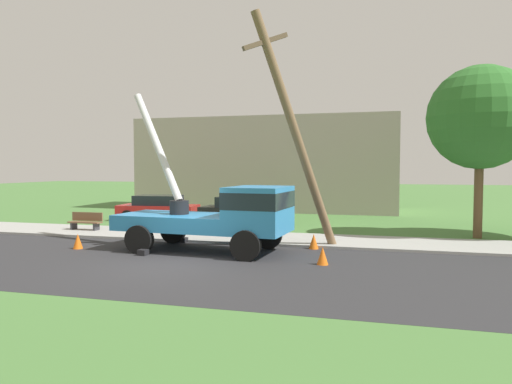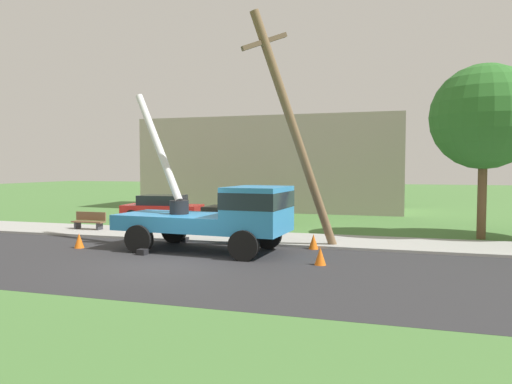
{
  "view_description": "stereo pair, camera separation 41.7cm",
  "coord_description": "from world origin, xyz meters",
  "px_view_note": "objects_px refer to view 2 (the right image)",
  "views": [
    {
      "loc": [
        6.35,
        -13.35,
        3.04
      ],
      "look_at": [
        1.7,
        3.83,
        2.08
      ],
      "focal_mm": 33.12,
      "sensor_mm": 36.0,
      "label": 1
    },
    {
      "loc": [
        6.75,
        -13.24,
        3.04
      ],
      "look_at": [
        1.7,
        3.83,
        2.08
      ],
      "focal_mm": 33.12,
      "sensor_mm": 36.0,
      "label": 2
    }
  ],
  "objects_px": {
    "leaning_utility_pole": "(294,131)",
    "traffic_cone_ahead": "(320,256)",
    "parked_sedan_red": "(162,208)",
    "utility_truck": "(224,213)",
    "traffic_cone_behind": "(79,241)",
    "roadside_tree_far": "(484,117)",
    "traffic_cone_curbside": "(313,242)",
    "park_bench": "(89,221)",
    "parked_sedan_black": "(245,210)"
  },
  "relations": [
    {
      "from": "parked_sedan_red",
      "to": "park_bench",
      "type": "bearing_deg",
      "value": -102.21
    },
    {
      "from": "park_bench",
      "to": "parked_sedan_black",
      "type": "bearing_deg",
      "value": 40.54
    },
    {
      "from": "traffic_cone_ahead",
      "to": "parked_sedan_red",
      "type": "xyz_separation_m",
      "value": [
        -10.48,
        9.7,
        0.43
      ]
    },
    {
      "from": "leaning_utility_pole",
      "to": "roadside_tree_far",
      "type": "bearing_deg",
      "value": 34.43
    },
    {
      "from": "traffic_cone_curbside",
      "to": "parked_sedan_black",
      "type": "height_order",
      "value": "parked_sedan_black"
    },
    {
      "from": "utility_truck",
      "to": "roadside_tree_far",
      "type": "distance_m",
      "value": 11.63
    },
    {
      "from": "utility_truck",
      "to": "parked_sedan_black",
      "type": "height_order",
      "value": "utility_truck"
    },
    {
      "from": "roadside_tree_far",
      "to": "traffic_cone_ahead",
      "type": "bearing_deg",
      "value": -128.33
    },
    {
      "from": "parked_sedan_black",
      "to": "roadside_tree_far",
      "type": "relative_size",
      "value": 0.61
    },
    {
      "from": "traffic_cone_behind",
      "to": "leaning_utility_pole",
      "type": "bearing_deg",
      "value": 13.65
    },
    {
      "from": "utility_truck",
      "to": "park_bench",
      "type": "distance_m",
      "value": 8.68
    },
    {
      "from": "traffic_cone_behind",
      "to": "park_bench",
      "type": "height_order",
      "value": "park_bench"
    },
    {
      "from": "traffic_cone_curbside",
      "to": "park_bench",
      "type": "distance_m",
      "value": 11.08
    },
    {
      "from": "traffic_cone_curbside",
      "to": "park_bench",
      "type": "relative_size",
      "value": 0.35
    },
    {
      "from": "parked_sedan_red",
      "to": "parked_sedan_black",
      "type": "bearing_deg",
      "value": 0.08
    },
    {
      "from": "traffic_cone_ahead",
      "to": "parked_sedan_red",
      "type": "relative_size",
      "value": 0.12
    },
    {
      "from": "traffic_cone_ahead",
      "to": "park_bench",
      "type": "xyz_separation_m",
      "value": [
        -11.6,
        4.55,
        0.18
      ]
    },
    {
      "from": "traffic_cone_ahead",
      "to": "traffic_cone_curbside",
      "type": "relative_size",
      "value": 1.0
    },
    {
      "from": "leaning_utility_pole",
      "to": "roadside_tree_far",
      "type": "distance_m",
      "value": 8.52
    },
    {
      "from": "utility_truck",
      "to": "parked_sedan_black",
      "type": "relative_size",
      "value": 1.51
    },
    {
      "from": "utility_truck",
      "to": "leaning_utility_pole",
      "type": "bearing_deg",
      "value": 26.35
    },
    {
      "from": "utility_truck",
      "to": "parked_sedan_red",
      "type": "xyz_separation_m",
      "value": [
        -6.85,
        8.46,
        -0.7
      ]
    },
    {
      "from": "traffic_cone_behind",
      "to": "traffic_cone_curbside",
      "type": "relative_size",
      "value": 1.0
    },
    {
      "from": "traffic_cone_behind",
      "to": "traffic_cone_curbside",
      "type": "xyz_separation_m",
      "value": [
        8.43,
        2.24,
        0.0
      ]
    },
    {
      "from": "utility_truck",
      "to": "roadside_tree_far",
      "type": "xyz_separation_m",
      "value": [
        9.3,
        5.94,
        3.67
      ]
    },
    {
      "from": "leaning_utility_pole",
      "to": "roadside_tree_far",
      "type": "height_order",
      "value": "leaning_utility_pole"
    },
    {
      "from": "utility_truck",
      "to": "traffic_cone_behind",
      "type": "bearing_deg",
      "value": -172.21
    },
    {
      "from": "traffic_cone_behind",
      "to": "traffic_cone_ahead",
      "type": "bearing_deg",
      "value": -3.08
    },
    {
      "from": "traffic_cone_behind",
      "to": "parked_sedan_black",
      "type": "bearing_deg",
      "value": 69.02
    },
    {
      "from": "utility_truck",
      "to": "traffic_cone_curbside",
      "type": "height_order",
      "value": "utility_truck"
    },
    {
      "from": "parked_sedan_black",
      "to": "traffic_cone_curbside",
      "type": "bearing_deg",
      "value": -54.95
    },
    {
      "from": "park_bench",
      "to": "roadside_tree_far",
      "type": "distance_m",
      "value": 18.07
    },
    {
      "from": "utility_truck",
      "to": "leaning_utility_pole",
      "type": "relative_size",
      "value": 0.8
    },
    {
      "from": "parked_sedan_black",
      "to": "roadside_tree_far",
      "type": "bearing_deg",
      "value": -12.69
    },
    {
      "from": "parked_sedan_black",
      "to": "roadside_tree_far",
      "type": "xyz_separation_m",
      "value": [
        11.24,
        -2.53,
        4.37
      ]
    },
    {
      "from": "utility_truck",
      "to": "traffic_cone_curbside",
      "type": "xyz_separation_m",
      "value": [
        2.96,
        1.49,
        -1.13
      ]
    },
    {
      "from": "traffic_cone_curbside",
      "to": "parked_sedan_black",
      "type": "xyz_separation_m",
      "value": [
        -4.89,
        6.98,
        0.43
      ]
    },
    {
      "from": "leaning_utility_pole",
      "to": "traffic_cone_ahead",
      "type": "height_order",
      "value": "leaning_utility_pole"
    },
    {
      "from": "leaning_utility_pole",
      "to": "parked_sedan_black",
      "type": "distance_m",
      "value": 9.21
    },
    {
      "from": "park_bench",
      "to": "roadside_tree_far",
      "type": "height_order",
      "value": "roadside_tree_far"
    },
    {
      "from": "parked_sedan_red",
      "to": "park_bench",
      "type": "relative_size",
      "value": 2.84
    },
    {
      "from": "traffic_cone_ahead",
      "to": "traffic_cone_curbside",
      "type": "distance_m",
      "value": 2.81
    },
    {
      "from": "utility_truck",
      "to": "roadside_tree_far",
      "type": "height_order",
      "value": "roadside_tree_far"
    },
    {
      "from": "leaning_utility_pole",
      "to": "park_bench",
      "type": "distance_m",
      "value": 11.18
    },
    {
      "from": "parked_sedan_black",
      "to": "traffic_cone_ahead",
      "type": "bearing_deg",
      "value": -60.19
    },
    {
      "from": "leaning_utility_pole",
      "to": "parked_sedan_red",
      "type": "distance_m",
      "value": 12.27
    },
    {
      "from": "leaning_utility_pole",
      "to": "roadside_tree_far",
      "type": "relative_size",
      "value": 1.17
    },
    {
      "from": "traffic_cone_behind",
      "to": "roadside_tree_far",
      "type": "bearing_deg",
      "value": 24.36
    },
    {
      "from": "traffic_cone_ahead",
      "to": "traffic_cone_behind",
      "type": "bearing_deg",
      "value": 176.92
    },
    {
      "from": "leaning_utility_pole",
      "to": "parked_sedan_red",
      "type": "relative_size",
      "value": 1.86
    }
  ]
}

